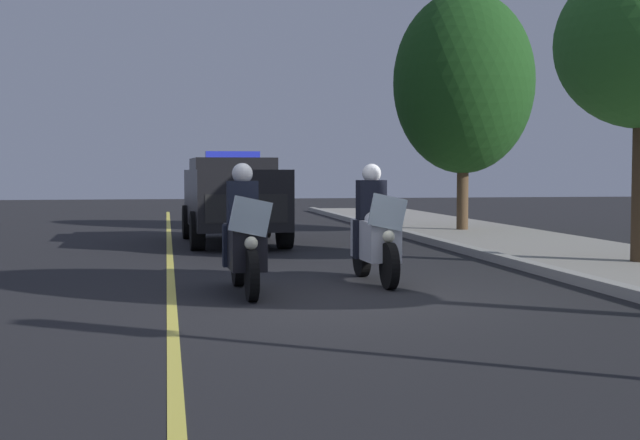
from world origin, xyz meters
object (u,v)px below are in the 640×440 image
(tree_far_back, at_px, (464,83))
(police_motorcycle_lead_left, at_px, (244,240))
(police_motorcycle_lead_right, at_px, (375,234))
(police_suv, at_px, (233,196))

(tree_far_back, bearing_deg, police_motorcycle_lead_left, -32.83)
(police_motorcycle_lead_right, bearing_deg, police_suv, -168.25)
(police_motorcycle_lead_left, height_order, police_suv, police_suv)
(police_motorcycle_lead_right, height_order, tree_far_back, tree_far_back)
(police_suv, xyz_separation_m, tree_far_back, (-2.18, 6.10, 2.81))
(police_motorcycle_lead_left, xyz_separation_m, tree_far_back, (-10.15, 6.55, 3.18))
(police_motorcycle_lead_left, bearing_deg, police_motorcycle_lead_right, 111.46)
(police_suv, bearing_deg, police_motorcycle_lead_right, 11.75)
(police_suv, bearing_deg, police_motorcycle_lead_left, -3.26)
(police_motorcycle_lead_left, relative_size, police_suv, 0.43)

